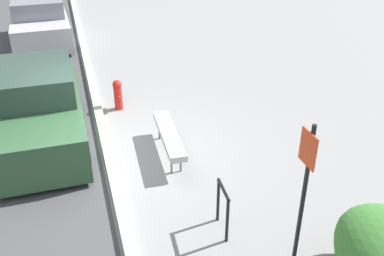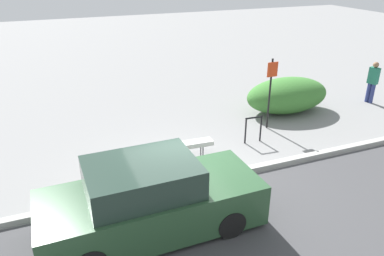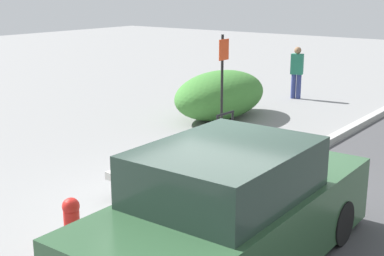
{
  "view_description": "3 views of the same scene",
  "coord_description": "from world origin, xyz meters",
  "px_view_note": "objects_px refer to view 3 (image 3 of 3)",
  "views": [
    {
      "loc": [
        7.6,
        -0.46,
        4.73
      ],
      "look_at": [
        1.14,
        1.46,
        1.02
      ],
      "focal_mm": 40.0,
      "sensor_mm": 36.0,
      "label": 1
    },
    {
      "loc": [
        -2.7,
        -7.26,
        5.08
      ],
      "look_at": [
        0.73,
        1.37,
        0.85
      ],
      "focal_mm": 35.0,
      "sensor_mm": 36.0,
      "label": 2
    },
    {
      "loc": [
        -6.12,
        -4.41,
        3.27
      ],
      "look_at": [
        1.5,
        1.39,
        0.77
      ],
      "focal_mm": 50.0,
      "sensor_mm": 36.0,
      "label": 3
    }
  ],
  "objects_px": {
    "bench": "(156,163)",
    "pedestrian": "(297,71)",
    "fire_hydrant": "(72,225)",
    "bike_rack": "(225,128)",
    "sign_post": "(222,76)",
    "parked_car_near": "(232,215)"
  },
  "relations": [
    {
      "from": "bench",
      "to": "pedestrian",
      "type": "relative_size",
      "value": 1.23
    },
    {
      "from": "bench",
      "to": "fire_hydrant",
      "type": "relative_size",
      "value": 2.55
    },
    {
      "from": "bench",
      "to": "fire_hydrant",
      "type": "xyz_separation_m",
      "value": [
        -2.4,
        -0.7,
        -0.03
      ]
    },
    {
      "from": "bench",
      "to": "pedestrian",
      "type": "distance_m",
      "value": 8.53
    },
    {
      "from": "fire_hydrant",
      "to": "bike_rack",
      "type": "bearing_deg",
      "value": 11.11
    },
    {
      "from": "sign_post",
      "to": "bike_rack",
      "type": "bearing_deg",
      "value": -142.81
    },
    {
      "from": "bench",
      "to": "bike_rack",
      "type": "bearing_deg",
      "value": 8.63
    },
    {
      "from": "pedestrian",
      "to": "parked_car_near",
      "type": "distance_m",
      "value": 10.67
    },
    {
      "from": "bench",
      "to": "pedestrian",
      "type": "bearing_deg",
      "value": 13.59
    },
    {
      "from": "sign_post",
      "to": "parked_car_near",
      "type": "distance_m",
      "value": 6.06
    },
    {
      "from": "bike_rack",
      "to": "pedestrian",
      "type": "bearing_deg",
      "value": 12.85
    },
    {
      "from": "bench",
      "to": "sign_post",
      "type": "xyz_separation_m",
      "value": [
        3.43,
        0.99,
        0.94
      ]
    },
    {
      "from": "pedestrian",
      "to": "sign_post",
      "type": "bearing_deg",
      "value": -95.91
    },
    {
      "from": "bench",
      "to": "parked_car_near",
      "type": "bearing_deg",
      "value": -118.08
    },
    {
      "from": "parked_car_near",
      "to": "fire_hydrant",
      "type": "bearing_deg",
      "value": 116.33
    },
    {
      "from": "sign_post",
      "to": "pedestrian",
      "type": "height_order",
      "value": "sign_post"
    },
    {
      "from": "bench",
      "to": "bike_rack",
      "type": "height_order",
      "value": "bike_rack"
    },
    {
      "from": "sign_post",
      "to": "fire_hydrant",
      "type": "distance_m",
      "value": 6.15
    },
    {
      "from": "bench",
      "to": "sign_post",
      "type": "distance_m",
      "value": 3.69
    },
    {
      "from": "bike_rack",
      "to": "pedestrian",
      "type": "distance_m",
      "value": 6.07
    },
    {
      "from": "pedestrian",
      "to": "parked_car_near",
      "type": "bearing_deg",
      "value": -80.44
    },
    {
      "from": "pedestrian",
      "to": "parked_car_near",
      "type": "xyz_separation_m",
      "value": [
        -9.86,
        -4.09,
        -0.15
      ]
    }
  ]
}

